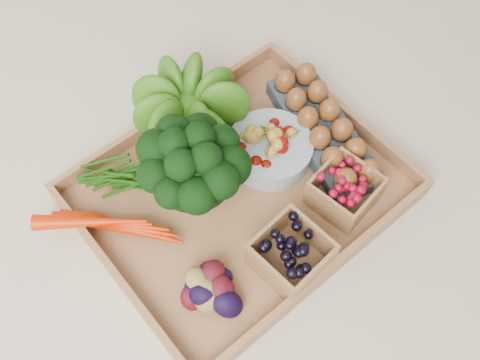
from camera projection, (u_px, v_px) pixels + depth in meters
ground at (240, 196)px, 1.01m from camera, size 4.00×4.00×0.00m
tray at (240, 194)px, 1.00m from camera, size 0.55×0.45×0.01m
carrots at (115, 225)px, 0.94m from camera, size 0.19×0.14×0.05m
lettuce at (188, 105)px, 1.01m from camera, size 0.15×0.15×0.15m
broccoli at (195, 183)px, 0.92m from camera, size 0.19×0.19×0.15m
cherry_bowl at (270, 149)px, 1.02m from camera, size 0.16×0.16×0.04m
egg_carton at (323, 133)px, 1.04m from camera, size 0.19×0.32×0.03m
potatoes at (208, 283)px, 0.87m from camera, size 0.13×0.13×0.07m
punnet_blackberry at (291, 255)px, 0.90m from camera, size 0.12×0.12×0.08m
punnet_raspberry at (344, 191)px, 0.96m from camera, size 0.12×0.12×0.07m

